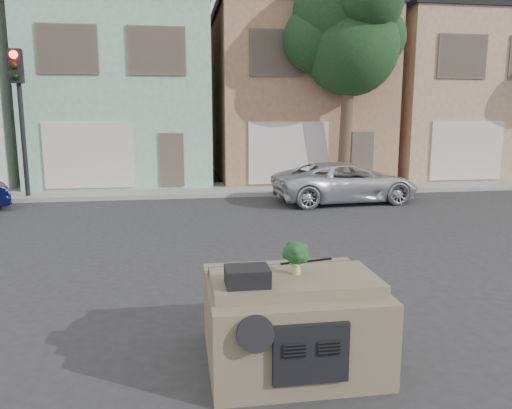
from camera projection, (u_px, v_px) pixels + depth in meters
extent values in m
plane|color=#303033|center=(254.00, 280.00, 9.02)|extent=(120.00, 120.00, 0.00)
cube|color=gray|center=(213.00, 189.00, 19.21)|extent=(40.00, 3.00, 0.15)
cube|color=#92C2A4|center=(126.00, 95.00, 21.90)|extent=(7.20, 8.20, 7.55)
cube|color=#A17456|center=(292.00, 95.00, 23.03)|extent=(7.20, 8.20, 7.55)
cube|color=tan|center=(443.00, 96.00, 24.17)|extent=(7.20, 8.20, 7.55)
imported|color=silver|center=(345.00, 202.00, 16.95)|extent=(5.07, 2.68, 1.36)
cube|color=black|center=(21.00, 126.00, 16.81)|extent=(0.40, 0.40, 5.10)
cube|color=#193A1A|center=(347.00, 78.00, 18.53)|extent=(4.40, 4.00, 8.50)
cube|color=#6D624B|center=(291.00, 317.00, 6.00)|extent=(2.00, 1.80, 1.12)
cube|color=black|center=(247.00, 276.00, 5.46)|extent=(0.48, 0.38, 0.20)
cube|color=black|center=(307.00, 261.00, 6.31)|extent=(0.69, 0.15, 0.02)
cube|color=#17371A|center=(296.00, 258.00, 5.82)|extent=(0.44, 0.44, 0.40)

